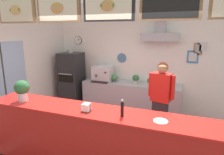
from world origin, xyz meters
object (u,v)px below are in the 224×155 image
(espresso_machine, at_px, (103,74))
(potted_sage, at_px, (136,78))
(potted_rosemary, at_px, (163,81))
(pizza_oven, at_px, (72,80))
(napkin_holder, at_px, (86,108))
(potted_thyme, at_px, (150,81))
(condiment_plate, at_px, (161,121))
(basil_vase, at_px, (22,90))
(pepper_grinder, at_px, (122,108))
(potted_oregano, at_px, (115,77))
(shop_worker, at_px, (160,102))

(espresso_machine, height_order, potted_sage, espresso_machine)
(espresso_machine, bearing_deg, potted_rosemary, -0.22)
(pizza_oven, relative_size, napkin_holder, 12.51)
(potted_thyme, xyz_separation_m, condiment_plate, (0.55, -2.53, 0.11))
(potted_thyme, bearing_deg, potted_rosemary, 0.53)
(potted_sage, bearing_deg, espresso_machine, -178.21)
(espresso_machine, bearing_deg, basil_vase, -99.56)
(basil_vase, relative_size, pepper_grinder, 1.43)
(potted_rosemary, relative_size, condiment_plate, 1.24)
(espresso_machine, distance_m, pepper_grinder, 2.90)
(pizza_oven, relative_size, potted_rosemary, 7.27)
(potted_oregano, distance_m, napkin_holder, 2.63)
(basil_vase, distance_m, napkin_holder, 1.24)
(basil_vase, bearing_deg, potted_sage, 61.85)
(pizza_oven, bearing_deg, espresso_machine, 6.36)
(potted_rosemary, height_order, pepper_grinder, pepper_grinder)
(potted_sage, height_order, potted_rosemary, potted_rosemary)
(basil_vase, relative_size, napkin_holder, 2.57)
(shop_worker, height_order, basil_vase, shop_worker)
(pizza_oven, bearing_deg, potted_rosemary, 2.22)
(pizza_oven, distance_m, potted_oregano, 1.33)
(pizza_oven, xyz_separation_m, espresso_machine, (0.97, 0.11, 0.26))
(espresso_machine, distance_m, potted_thyme, 1.35)
(potted_oregano, xyz_separation_m, potted_rosemary, (1.32, -0.03, 0.02))
(espresso_machine, distance_m, basil_vase, 2.58)
(pizza_oven, height_order, basil_vase, pizza_oven)
(espresso_machine, distance_m, napkin_holder, 2.69)
(potted_thyme, relative_size, basil_vase, 0.54)
(potted_thyme, distance_m, condiment_plate, 2.59)
(napkin_holder, bearing_deg, pepper_grinder, 0.58)
(pizza_oven, distance_m, basil_vase, 2.53)
(pepper_grinder, bearing_deg, shop_worker, 73.79)
(espresso_machine, distance_m, potted_sage, 0.95)
(pizza_oven, distance_m, espresso_machine, 1.01)
(espresso_machine, xyz_separation_m, potted_sage, (0.95, 0.03, -0.07))
(potted_sage, xyz_separation_m, basil_vase, (-1.37, -2.57, 0.26))
(potted_thyme, bearing_deg, espresso_machine, 179.60)
(potted_rosemary, bearing_deg, potted_oregano, 178.60)
(shop_worker, height_order, pepper_grinder, shop_worker)
(pizza_oven, height_order, potted_sage, pizza_oven)
(napkin_holder, xyz_separation_m, pepper_grinder, (0.56, 0.01, 0.07))
(potted_sage, bearing_deg, pepper_grinder, -80.80)
(basil_vase, bearing_deg, espresso_machine, 80.44)
(potted_oregano, bearing_deg, shop_worker, -41.73)
(potted_oregano, distance_m, condiment_plate, 3.00)
(shop_worker, height_order, potted_oregano, shop_worker)
(potted_oregano, xyz_separation_m, potted_thyme, (1.01, -0.04, -0.01))
(espresso_machine, xyz_separation_m, napkin_holder, (0.81, -2.56, 0.06))
(potted_oregano, height_order, potted_sage, potted_sage)
(potted_rosemary, distance_m, napkin_holder, 2.70)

